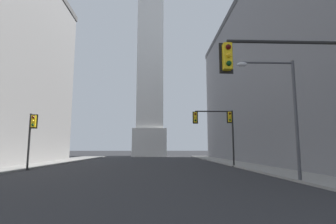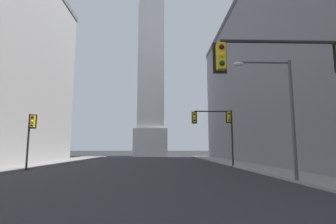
{
  "view_description": "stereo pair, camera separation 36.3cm",
  "coord_description": "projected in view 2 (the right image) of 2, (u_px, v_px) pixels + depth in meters",
  "views": [
    {
      "loc": [
        1.82,
        -1.74,
        1.96
      ],
      "look_at": [
        3.47,
        38.5,
        7.53
      ],
      "focal_mm": 28.0,
      "sensor_mm": 36.0,
      "label": 1
    },
    {
      "loc": [
        2.18,
        -1.75,
        1.96
      ],
      "look_at": [
        3.47,
        38.5,
        7.53
      ],
      "focal_mm": 28.0,
      "sensor_mm": 36.0,
      "label": 2
    }
  ],
  "objects": [
    {
      "name": "traffic_light_mid_right",
      "position": [
        218.0,
        124.0,
        28.17
      ],
      "size": [
        4.5,
        0.52,
        6.01
      ],
      "color": "black",
      "rests_on": "ground_plane"
    },
    {
      "name": "sidewalk_right",
      "position": [
        270.0,
        169.0,
        24.1
      ],
      "size": [
        5.0,
        75.06,
        0.15
      ],
      "primitive_type": "cube",
      "color": "gray",
      "rests_on": "ground_plane"
    },
    {
      "name": "traffic_light_near_right",
      "position": [
        307.0,
        75.0,
        10.67
      ],
      "size": [
        5.89,
        0.5,
        6.43
      ],
      "color": "black",
      "rests_on": "ground_plane"
    },
    {
      "name": "street_lamp",
      "position": [
        281.0,
        104.0,
        15.53
      ],
      "size": [
        3.52,
        0.36,
        7.25
      ],
      "color": "#4C4C51",
      "rests_on": "ground_plane"
    },
    {
      "name": "traffic_light_mid_left",
      "position": [
        30.0,
        133.0,
        24.01
      ],
      "size": [
        0.77,
        0.51,
        5.11
      ],
      "color": "black",
      "rests_on": "ground_plane"
    },
    {
      "name": "obelisk",
      "position": [
        152.0,
        23.0,
        68.03
      ],
      "size": [
        7.97,
        7.97,
        71.85
      ],
      "color": "silver",
      "rests_on": "ground_plane"
    },
    {
      "name": "building_right",
      "position": [
        315.0,
        71.0,
        34.45
      ],
      "size": [
        18.75,
        53.57,
        23.92
      ],
      "color": "slate",
      "rests_on": "ground_plane"
    }
  ]
}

